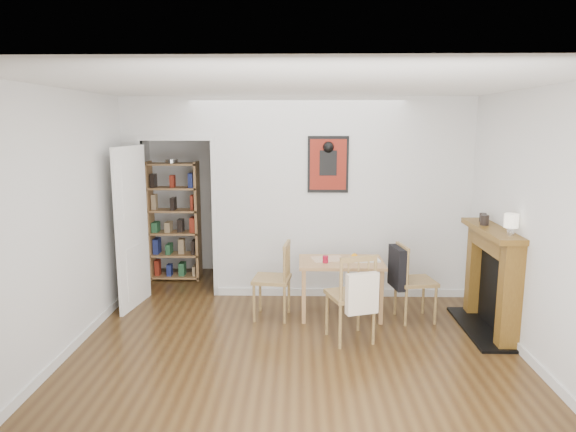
{
  "coord_description": "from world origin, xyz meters",
  "views": [
    {
      "loc": [
        0.04,
        -5.2,
        2.27
      ],
      "look_at": [
        -0.09,
        0.6,
        1.22
      ],
      "focal_mm": 32.0,
      "sensor_mm": 36.0,
      "label": 1
    }
  ],
  "objects_px": {
    "orange_fruit": "(354,256)",
    "notebook": "(366,260)",
    "chair_left": "(272,280)",
    "mantel_lamp": "(511,222)",
    "chair_front": "(351,296)",
    "red_glass": "(325,259)",
    "ceramic_jar_b": "(483,217)",
    "fireplace": "(493,276)",
    "ceramic_jar_a": "(485,220)",
    "dining_table": "(341,268)",
    "bookshelf": "(174,222)",
    "chair_right": "(414,281)"
  },
  "relations": [
    {
      "from": "fireplace",
      "to": "ceramic_jar_b",
      "type": "relative_size",
      "value": 12.91
    },
    {
      "from": "mantel_lamp",
      "to": "ceramic_jar_b",
      "type": "relative_size",
      "value": 2.26
    },
    {
      "from": "chair_left",
      "to": "mantel_lamp",
      "type": "relative_size",
      "value": 4.18
    },
    {
      "from": "chair_right",
      "to": "chair_front",
      "type": "distance_m",
      "value": 0.99
    },
    {
      "from": "chair_right",
      "to": "bookshelf",
      "type": "relative_size",
      "value": 0.52
    },
    {
      "from": "chair_left",
      "to": "orange_fruit",
      "type": "height_order",
      "value": "chair_left"
    },
    {
      "from": "red_glass",
      "to": "mantel_lamp",
      "type": "relative_size",
      "value": 0.39
    },
    {
      "from": "dining_table",
      "to": "orange_fruit",
      "type": "bearing_deg",
      "value": 22.89
    },
    {
      "from": "chair_front",
      "to": "ceramic_jar_a",
      "type": "xyz_separation_m",
      "value": [
        1.5,
        0.45,
        0.73
      ]
    },
    {
      "from": "chair_left",
      "to": "ceramic_jar_b",
      "type": "xyz_separation_m",
      "value": [
        2.42,
        0.04,
        0.75
      ]
    },
    {
      "from": "mantel_lamp",
      "to": "fireplace",
      "type": "bearing_deg",
      "value": 89.08
    },
    {
      "from": "dining_table",
      "to": "fireplace",
      "type": "xyz_separation_m",
      "value": [
        1.63,
        -0.39,
        0.02
      ]
    },
    {
      "from": "fireplace",
      "to": "mantel_lamp",
      "type": "xyz_separation_m",
      "value": [
        -0.01,
        -0.38,
        0.68
      ]
    },
    {
      "from": "ceramic_jar_b",
      "to": "bookshelf",
      "type": "bearing_deg",
      "value": 159.29
    },
    {
      "from": "chair_front",
      "to": "mantel_lamp",
      "type": "distance_m",
      "value": 1.77
    },
    {
      "from": "notebook",
      "to": "dining_table",
      "type": "bearing_deg",
      "value": -172.53
    },
    {
      "from": "chair_right",
      "to": "dining_table",
      "type": "bearing_deg",
      "value": 172.31
    },
    {
      "from": "dining_table",
      "to": "bookshelf",
      "type": "bearing_deg",
      "value": 148.04
    },
    {
      "from": "chair_front",
      "to": "notebook",
      "type": "relative_size",
      "value": 3.11
    },
    {
      "from": "chair_left",
      "to": "mantel_lamp",
      "type": "xyz_separation_m",
      "value": [
        2.44,
        -0.7,
        0.84
      ]
    },
    {
      "from": "red_glass",
      "to": "mantel_lamp",
      "type": "distance_m",
      "value": 2.02
    },
    {
      "from": "bookshelf",
      "to": "red_glass",
      "type": "bearing_deg",
      "value": -35.79
    },
    {
      "from": "chair_front",
      "to": "ceramic_jar_b",
      "type": "distance_m",
      "value": 1.84
    },
    {
      "from": "red_glass",
      "to": "mantel_lamp",
      "type": "bearing_deg",
      "value": -20.79
    },
    {
      "from": "chair_front",
      "to": "bookshelf",
      "type": "height_order",
      "value": "bookshelf"
    },
    {
      "from": "dining_table",
      "to": "ceramic_jar_b",
      "type": "distance_m",
      "value": 1.72
    },
    {
      "from": "fireplace",
      "to": "chair_right",
      "type": "bearing_deg",
      "value": 160.45
    },
    {
      "from": "chair_left",
      "to": "chair_front",
      "type": "bearing_deg",
      "value": -36.12
    },
    {
      "from": "chair_left",
      "to": "ceramic_jar_b",
      "type": "bearing_deg",
      "value": 0.93
    },
    {
      "from": "mantel_lamp",
      "to": "ceramic_jar_b",
      "type": "bearing_deg",
      "value": 91.37
    },
    {
      "from": "red_glass",
      "to": "ceramic_jar_b",
      "type": "distance_m",
      "value": 1.86
    },
    {
      "from": "ceramic_jar_b",
      "to": "red_glass",
      "type": "bearing_deg",
      "value": -178.39
    },
    {
      "from": "mantel_lamp",
      "to": "chair_right",
      "type": "bearing_deg",
      "value": 139.81
    },
    {
      "from": "notebook",
      "to": "mantel_lamp",
      "type": "xyz_separation_m",
      "value": [
        1.33,
        -0.81,
        0.61
      ]
    },
    {
      "from": "chair_front",
      "to": "orange_fruit",
      "type": "xyz_separation_m",
      "value": [
        0.11,
        0.77,
        0.22
      ]
    },
    {
      "from": "ceramic_jar_a",
      "to": "ceramic_jar_b",
      "type": "xyz_separation_m",
      "value": [
        0.06,
        0.22,
        -0.01
      ]
    },
    {
      "from": "orange_fruit",
      "to": "mantel_lamp",
      "type": "distance_m",
      "value": 1.79
    },
    {
      "from": "dining_table",
      "to": "fireplace",
      "type": "distance_m",
      "value": 1.68
    },
    {
      "from": "chair_left",
      "to": "red_glass",
      "type": "bearing_deg",
      "value": -1.01
    },
    {
      "from": "bookshelf",
      "to": "orange_fruit",
      "type": "distance_m",
      "value": 2.84
    },
    {
      "from": "chair_left",
      "to": "orange_fruit",
      "type": "relative_size",
      "value": 12.24
    },
    {
      "from": "fireplace",
      "to": "orange_fruit",
      "type": "bearing_deg",
      "value": 162.5
    },
    {
      "from": "bookshelf",
      "to": "ceramic_jar_a",
      "type": "bearing_deg",
      "value": -23.74
    },
    {
      "from": "orange_fruit",
      "to": "ceramic_jar_a",
      "type": "relative_size",
      "value": 0.66
    },
    {
      "from": "fireplace",
      "to": "chair_front",
      "type": "bearing_deg",
      "value": -168.81
    },
    {
      "from": "orange_fruit",
      "to": "notebook",
      "type": "distance_m",
      "value": 0.14
    },
    {
      "from": "dining_table",
      "to": "chair_front",
      "type": "height_order",
      "value": "chair_front"
    },
    {
      "from": "dining_table",
      "to": "notebook",
      "type": "xyz_separation_m",
      "value": [
        0.29,
        0.04,
        0.09
      ]
    },
    {
      "from": "chair_left",
      "to": "notebook",
      "type": "relative_size",
      "value": 2.96
    },
    {
      "from": "ceramic_jar_b",
      "to": "fireplace",
      "type": "bearing_deg",
      "value": -86.17
    }
  ]
}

